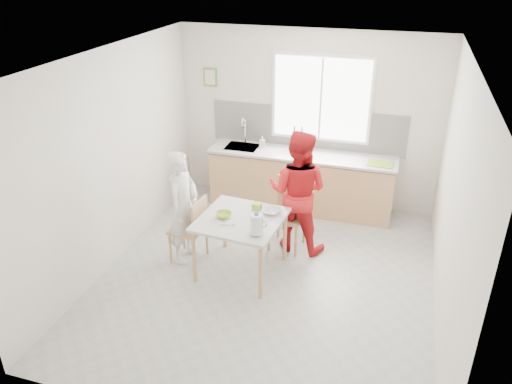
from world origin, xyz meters
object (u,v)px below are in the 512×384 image
at_px(milk_jug, 257,224).
at_px(chair_left, 192,227).
at_px(person_red, 298,192).
at_px(bowl_white, 271,212).
at_px(chair_far, 289,210).
at_px(dining_table, 241,224).
at_px(wine_bottle_a, 301,142).
at_px(person_white, 183,207).
at_px(wine_bottle_b, 294,141).
at_px(bowl_green, 224,215).

bearing_deg(milk_jug, chair_left, 164.48).
height_order(chair_left, person_red, person_red).
bearing_deg(person_red, bowl_white, 73.13).
xyz_separation_m(chair_far, person_red, (0.11, -0.03, 0.31)).
height_order(chair_far, bowl_white, chair_far).
relative_size(dining_table, wine_bottle_a, 3.33).
distance_m(dining_table, chair_left, 0.71).
bearing_deg(dining_table, person_white, 174.73).
bearing_deg(chair_left, chair_far, 128.54).
bearing_deg(chair_far, dining_table, -113.04).
relative_size(chair_left, person_white, 0.59).
xyz_separation_m(dining_table, milk_jug, (0.30, -0.31, 0.22)).
xyz_separation_m(dining_table, bowl_white, (0.32, 0.22, 0.10)).
bearing_deg(chair_left, person_white, -90.00).
height_order(chair_far, person_white, person_white).
relative_size(chair_far, person_white, 0.64).
distance_m(dining_table, wine_bottle_b, 2.04).
bearing_deg(bowl_white, person_white, -172.40).
xyz_separation_m(chair_left, wine_bottle_a, (1.01, 1.88, 0.59)).
bearing_deg(wine_bottle_a, bowl_green, -105.03).
distance_m(dining_table, wine_bottle_a, 2.01).
distance_m(person_red, bowl_green, 1.08).
height_order(milk_jug, wine_bottle_b, wine_bottle_b).
bearing_deg(milk_jug, bowl_white, 92.59).
bearing_deg(person_red, dining_table, 59.74).
relative_size(person_white, wine_bottle_b, 5.01).
xyz_separation_m(bowl_green, milk_jug, (0.50, -0.28, 0.11)).
relative_size(person_red, milk_jug, 6.36).
bearing_deg(person_red, wine_bottle_b, -69.55).
distance_m(dining_table, chair_far, 0.91).
bearing_deg(bowl_green, chair_far, 52.52).
height_order(dining_table, bowl_white, bowl_white).
xyz_separation_m(chair_far, bowl_green, (-0.63, -0.82, 0.25)).
xyz_separation_m(person_red, wine_bottle_b, (-0.34, 1.24, 0.23)).
bearing_deg(wine_bottle_b, chair_left, -114.53).
height_order(dining_table, chair_left, chair_left).
xyz_separation_m(chair_left, person_red, (1.22, 0.69, 0.35)).
xyz_separation_m(dining_table, chair_left, (-0.68, 0.06, -0.19)).
xyz_separation_m(dining_table, chair_far, (0.42, 0.79, -0.15)).
relative_size(chair_left, chair_far, 0.92).
relative_size(bowl_white, wine_bottle_a, 0.62).
bearing_deg(wine_bottle_b, bowl_white, -86.13).
xyz_separation_m(person_red, wine_bottle_a, (-0.21, 1.19, 0.24)).
distance_m(person_red, milk_jug, 1.09).
height_order(chair_left, wine_bottle_b, wine_bottle_b).
distance_m(person_red, wine_bottle_a, 1.23).
distance_m(chair_left, person_red, 1.44).
bearing_deg(bowl_white, chair_far, 79.74).
height_order(person_white, milk_jug, person_white).
bearing_deg(chair_far, person_red, -10.97).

